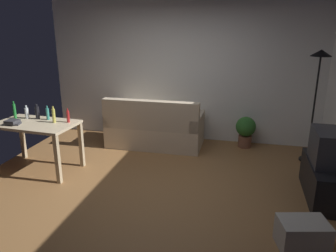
% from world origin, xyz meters
% --- Properties ---
extents(ground_plane, '(5.20, 4.40, 0.02)m').
position_xyz_m(ground_plane, '(0.00, 0.00, -0.01)').
color(ground_plane, olive).
extents(wall_rear, '(5.20, 0.10, 2.70)m').
position_xyz_m(wall_rear, '(0.00, 2.20, 1.35)').
color(wall_rear, white).
rests_on(wall_rear, ground_plane).
extents(couch, '(1.72, 0.84, 0.92)m').
position_xyz_m(couch, '(-0.41, 1.59, 0.31)').
color(couch, beige).
rests_on(couch, ground_plane).
extents(tv_stand, '(0.44, 1.10, 0.48)m').
position_xyz_m(tv_stand, '(2.25, 0.24, 0.24)').
color(tv_stand, black).
rests_on(tv_stand, ground_plane).
extents(tv, '(0.41, 0.60, 0.44)m').
position_xyz_m(tv, '(2.25, 0.24, 0.70)').
color(tv, '#2D2D33').
rests_on(tv, tv_stand).
extents(torchiere_lamp, '(0.32, 0.32, 1.81)m').
position_xyz_m(torchiere_lamp, '(2.25, 1.49, 1.41)').
color(torchiere_lamp, black).
rests_on(torchiere_lamp, ground_plane).
extents(desk, '(1.25, 0.79, 0.76)m').
position_xyz_m(desk, '(-1.87, 0.17, 0.65)').
color(desk, '#C6B28E').
rests_on(desk, ground_plane).
extents(potted_plant, '(0.36, 0.36, 0.57)m').
position_xyz_m(potted_plant, '(1.23, 1.90, 0.33)').
color(potted_plant, brown).
rests_on(potted_plant, ground_plane).
extents(storage_box, '(0.55, 0.44, 0.30)m').
position_xyz_m(storage_box, '(1.83, -0.90, 0.15)').
color(storage_box, '#A8A399').
rests_on(storage_box, ground_plane).
extents(bottle_green, '(0.05, 0.05, 0.27)m').
position_xyz_m(bottle_green, '(-2.32, 0.32, 0.88)').
color(bottle_green, '#1E722D').
rests_on(bottle_green, desk).
extents(bottle_clear, '(0.06, 0.06, 0.21)m').
position_xyz_m(bottle_clear, '(-2.14, 0.36, 0.85)').
color(bottle_clear, silver).
rests_on(bottle_clear, desk).
extents(bottle_dark, '(0.06, 0.06, 0.24)m').
position_xyz_m(bottle_dark, '(-1.96, 0.37, 0.86)').
color(bottle_dark, black).
rests_on(bottle_dark, desk).
extents(bottle_tall, '(0.05, 0.05, 0.22)m').
position_xyz_m(bottle_tall, '(-1.78, 0.37, 0.85)').
color(bottle_tall, teal).
rests_on(bottle_tall, desk).
extents(bottle_squat, '(0.05, 0.05, 0.25)m').
position_xyz_m(bottle_squat, '(-1.60, 0.25, 0.87)').
color(bottle_squat, '#BCB24C').
rests_on(bottle_squat, desk).
extents(bottle_red, '(0.04, 0.04, 0.22)m').
position_xyz_m(bottle_red, '(-1.40, 0.31, 0.85)').
color(bottle_red, '#AD2323').
rests_on(bottle_red, desk).
extents(book_stack, '(0.24, 0.17, 0.07)m').
position_xyz_m(book_stack, '(-2.14, 0.01, 0.80)').
color(book_stack, '#333338').
rests_on(book_stack, desk).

